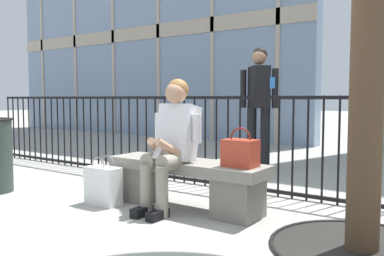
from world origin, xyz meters
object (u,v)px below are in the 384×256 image
Objects in this scene: stone_bench at (186,179)px; seated_person_with_phone at (172,140)px; bystander_at_railing at (259,100)px; handbag_on_bench at (240,153)px; shopping_bag at (103,185)px.

seated_person_with_phone is (-0.07, -0.13, 0.38)m from stone_bench.
bystander_at_railing is at bearing 95.90° from stone_bench.
stone_bench is 2.10m from bystander_at_railing.
stone_bench is at bearing -84.10° from bystander_at_railing.
stone_bench is 4.74× the size of handbag_on_bench.
seated_person_with_phone is 0.84m from shopping_bag.
stone_bench is at bearing 61.78° from seated_person_with_phone.
handbag_on_bench is (0.58, -0.01, 0.30)m from stone_bench.
stone_bench is 0.94× the size of bystander_at_railing.
seated_person_with_phone is 2.12m from bystander_at_railing.
shopping_bag is (-0.66, -0.23, -0.46)m from seated_person_with_phone.
seated_person_with_phone is at bearing -169.64° from handbag_on_bench.
handbag_on_bench reaches higher than shopping_bag.
bystander_at_railing is at bearing 93.66° from seated_person_with_phone.
shopping_bag is (-0.73, -0.36, -0.08)m from stone_bench.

